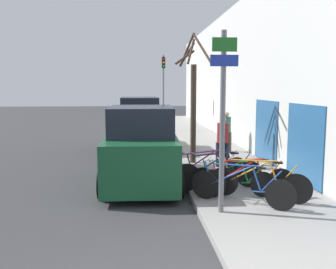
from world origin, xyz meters
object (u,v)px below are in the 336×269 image
at_px(pedestrian_far, 226,128).
at_px(bicycle_0, 241,187).
at_px(bicycle_5, 207,170).
at_px(bicycle_1, 259,182).
at_px(bicycle_2, 247,181).
at_px(pedestrian_near, 223,138).
at_px(signpost, 223,116).
at_px(bicycle_3, 232,180).
at_px(bicycle_4, 219,173).
at_px(parked_car_0, 142,149).
at_px(street_tree, 193,101).
at_px(traffic_light, 163,82).
at_px(parked_car_1, 139,127).

bearing_deg(pedestrian_far, bicycle_0, 94.89).
bearing_deg(pedestrian_far, bicycle_5, 86.89).
relative_size(bicycle_1, bicycle_2, 0.88).
distance_m(bicycle_5, pedestrian_near, 2.45).
height_order(signpost, bicycle_1, signpost).
bearing_deg(bicycle_3, bicycle_4, 48.29).
relative_size(bicycle_0, parked_car_0, 0.45).
bearing_deg(street_tree, bicycle_4, -87.46).
relative_size(parked_car_0, traffic_light, 0.99).
distance_m(bicycle_0, traffic_light, 14.98).
bearing_deg(parked_car_1, bicycle_4, -74.79).
height_order(signpost, pedestrian_near, signpost).
bearing_deg(street_tree, parked_car_1, 118.19).
relative_size(bicycle_2, bicycle_3, 1.22).
height_order(bicycle_2, street_tree, street_tree).
distance_m(bicycle_1, pedestrian_far, 6.61).
xyz_separation_m(parked_car_0, traffic_light, (1.53, 12.27, 2.01)).
bearing_deg(pedestrian_near, bicycle_0, 96.48).
xyz_separation_m(pedestrian_near, traffic_light, (-1.12, 10.83, 1.93)).
distance_m(parked_car_0, traffic_light, 12.53).
xyz_separation_m(signpost, street_tree, (0.18, 5.20, 0.12)).
height_order(street_tree, traffic_light, traffic_light).
bearing_deg(pedestrian_near, bicycle_3, 94.91).
bearing_deg(bicycle_4, pedestrian_far, -23.44).
xyz_separation_m(pedestrian_far, street_tree, (-1.70, -2.11, 1.19)).
xyz_separation_m(bicycle_5, parked_car_0, (-1.72, 0.75, 0.47)).
distance_m(signpost, pedestrian_far, 7.63).
relative_size(bicycle_5, street_tree, 0.55).
relative_size(bicycle_3, parked_car_1, 0.45).
xyz_separation_m(parked_car_1, traffic_light, (1.53, 6.67, 1.99)).
height_order(signpost, parked_car_0, signpost).
bearing_deg(pedestrian_near, parked_car_0, 42.35).
height_order(bicycle_4, parked_car_0, parked_car_0).
bearing_deg(bicycle_0, pedestrian_far, 23.50).
bearing_deg(bicycle_2, bicycle_4, 35.83).
bearing_deg(pedestrian_near, bicycle_2, 100.24).
relative_size(bicycle_5, traffic_light, 0.53).
bearing_deg(bicycle_1, pedestrian_near, 30.19).
distance_m(bicycle_5, street_tree, 3.47).
relative_size(parked_car_1, street_tree, 0.97).
xyz_separation_m(bicycle_0, traffic_light, (-0.62, 14.75, 2.49)).
bearing_deg(bicycle_4, bicycle_2, -153.70).
bearing_deg(pedestrian_far, parked_car_1, -3.46).
bearing_deg(bicycle_0, parked_car_0, 75.43).
relative_size(bicycle_3, pedestrian_near, 1.15).
distance_m(bicycle_5, pedestrian_far, 5.45).
bearing_deg(traffic_light, bicycle_1, -85.49).
height_order(parked_car_0, traffic_light, traffic_light).
bearing_deg(bicycle_4, bicycle_0, -178.63).
distance_m(bicycle_3, pedestrian_far, 6.24).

